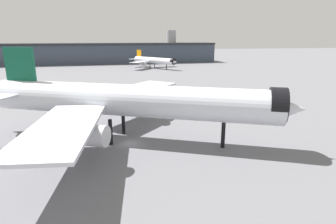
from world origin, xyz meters
The scene contains 4 objects.
ground centered at (0.00, 0.00, 0.00)m, with size 900.00×900.00×0.00m, color slate.
airliner_near_gate centered at (0.02, 2.32, 8.07)m, with size 61.79×55.35×18.31m.
airliner_far_taxiway centered at (25.82, 137.12, 5.24)m, with size 32.92×36.92×11.89m.
terminal_building centered at (-24.02, 181.92, 8.17)m, with size 217.26×32.37×26.12m.
Camera 1 is at (-2.95, -52.22, 20.19)m, focal length 30.00 mm.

